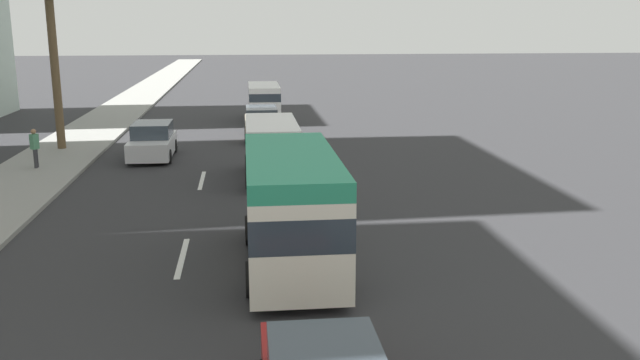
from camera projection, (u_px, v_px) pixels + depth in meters
ground_plane at (210, 147)px, 34.34m from camera, size 198.00×198.00×0.00m
sidewalk_right at (68, 148)px, 33.57m from camera, size 162.00×3.80×0.15m
lane_stripe_mid at (182, 257)px, 18.24m from camera, size 3.20×0.16×0.01m
lane_stripe_far at (202, 180)px, 27.12m from camera, size 3.20×0.16×0.01m
van_lead at (272, 146)px, 27.06m from camera, size 5.25×2.15×2.35m
van_second at (264, 100)px, 43.43m from camera, size 5.26×2.07×2.29m
car_third at (261, 124)px, 36.73m from camera, size 4.76×1.85×1.72m
car_fifth at (153, 141)px, 31.45m from camera, size 4.25×1.93×1.64m
minibus_sixth at (292, 206)px, 17.25m from camera, size 6.56×2.40×2.97m
pedestrian_near_lamp at (35, 146)px, 28.58m from camera, size 0.39×0.35×1.66m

